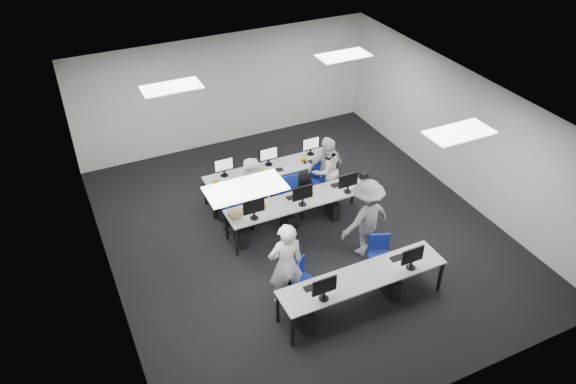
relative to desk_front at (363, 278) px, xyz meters
name	(u,v)px	position (x,y,z in m)	size (l,w,h in m)	color
room	(303,174)	(0.00, 2.40, 0.82)	(9.00, 9.02, 3.00)	black
ceiling_panels	(305,108)	(0.00, 2.40, 2.30)	(5.20, 4.60, 0.02)	white
desk_front	(363,278)	(0.00, 0.00, 0.00)	(3.20, 0.70, 0.73)	#B1B3B6
desk_mid	(299,202)	(0.00, 2.60, 0.00)	(3.20, 0.70, 0.73)	#B1B3B6
desk_back	(272,170)	(0.00, 4.00, 0.00)	(3.20, 0.70, 0.73)	#B1B3B6
equipment_front	(353,295)	(-0.19, -0.02, -0.32)	(2.51, 0.41, 1.19)	#0B2094
equipment_mid	(291,217)	(-0.19, 2.58, -0.32)	(2.91, 0.41, 1.19)	white
equipment_back	(279,179)	(0.19, 4.02, -0.32)	(2.91, 0.41, 1.19)	white
chair_0	(303,290)	(-0.92, 0.54, -0.39)	(0.59, 0.61, 0.92)	navy
chair_1	(379,264)	(0.75, 0.55, -0.40)	(0.57, 0.59, 0.89)	navy
chair_2	(237,218)	(-1.23, 3.09, -0.37)	(0.61, 0.64, 0.98)	navy
chair_3	(291,205)	(0.05, 3.08, -0.40)	(0.47, 0.51, 0.87)	navy
chair_4	(323,190)	(0.96, 3.25, -0.37)	(0.57, 0.61, 0.98)	navy
chair_5	(230,208)	(-1.23, 3.52, -0.39)	(0.57, 0.60, 0.92)	navy
chair_6	(285,196)	(0.07, 3.42, -0.38)	(0.49, 0.53, 0.96)	navy
chair_7	(324,188)	(1.05, 3.36, -0.42)	(0.48, 0.51, 0.83)	navy
handbag	(235,213)	(-1.45, 2.56, 0.19)	(0.34, 0.21, 0.28)	tan
student_0	(286,265)	(-1.20, 0.69, 0.22)	(0.66, 0.43, 1.80)	silver
student_1	(326,170)	(1.06, 3.33, 0.10)	(0.76, 0.59, 1.56)	silver
student_2	(252,190)	(-0.77, 3.32, 0.09)	(0.75, 0.49, 1.54)	silver
student_3	(325,167)	(1.11, 3.45, 0.09)	(0.91, 0.38, 1.55)	silver
photographer	(366,218)	(0.86, 1.28, 0.19)	(1.12, 0.65, 1.74)	slate
dslr_camera	(364,175)	(0.83, 1.46, 1.12)	(0.14, 0.18, 0.10)	black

